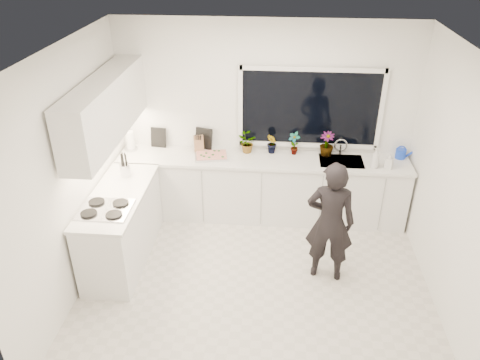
{
  "coord_description": "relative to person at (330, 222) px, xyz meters",
  "views": [
    {
      "loc": [
        0.18,
        -4.23,
        3.74
      ],
      "look_at": [
        -0.22,
        0.4,
        1.15
      ],
      "focal_mm": 35.0,
      "sensor_mm": 36.0,
      "label": 1
    }
  ],
  "objects": [
    {
      "name": "paper_towel_roll",
      "position": [
        -2.67,
        1.33,
        0.3
      ],
      "size": [
        0.11,
        0.11,
        0.26
      ],
      "primitive_type": "cylinder",
      "rotation": [
        0.0,
        0.0,
        -0.04
      ],
      "color": "white",
      "rests_on": "countertop_back"
    },
    {
      "name": "ceiling",
      "position": [
        -0.82,
        -0.22,
        1.96
      ],
      "size": [
        4.0,
        3.5,
        0.02
      ],
      "primitive_type": "cube",
      "color": "white",
      "rests_on": "wall_back"
    },
    {
      "name": "pizza",
      "position": [
        -1.51,
        1.2,
        0.2
      ],
      "size": [
        0.45,
        0.36,
        0.01
      ],
      "primitive_type": "cube",
      "rotation": [
        0.0,
        0.0,
        0.17
      ],
      "color": "#B21D17",
      "rests_on": "pizza_tray"
    },
    {
      "name": "utensil_crock",
      "position": [
        -2.51,
        0.58,
        0.25
      ],
      "size": [
        0.14,
        0.14,
        0.16
      ],
      "primitive_type": "cylinder",
      "rotation": [
        0.0,
        0.0,
        -0.09
      ],
      "color": "#ABABAF",
      "rests_on": "countertop_left"
    },
    {
      "name": "upper_cabinets",
      "position": [
        -2.61,
        0.48,
        1.1
      ],
      "size": [
        0.34,
        2.1,
        0.7
      ],
      "primitive_type": "cube",
      "color": "white",
      "rests_on": "wall_left"
    },
    {
      "name": "wall_left",
      "position": [
        -2.83,
        -0.22,
        0.6
      ],
      "size": [
        0.02,
        3.5,
        2.7
      ],
      "primitive_type": "cube",
      "color": "white",
      "rests_on": "ground"
    },
    {
      "name": "base_cabinets_back",
      "position": [
        -0.82,
        1.23,
        -0.31
      ],
      "size": [
        3.92,
        0.58,
        0.88
      ],
      "primitive_type": "cube",
      "color": "white",
      "rests_on": "floor"
    },
    {
      "name": "picture_frame_small",
      "position": [
        -1.66,
        1.47,
        0.32
      ],
      "size": [
        0.24,
        0.09,
        0.3
      ],
      "primitive_type": "cube",
      "rotation": [
        0.0,
        0.0,
        -0.3
      ],
      "color": "black",
      "rests_on": "countertop_back"
    },
    {
      "name": "base_cabinets_left",
      "position": [
        -2.49,
        0.13,
        -0.31
      ],
      "size": [
        0.58,
        1.6,
        0.88
      ],
      "primitive_type": "cube",
      "color": "white",
      "rests_on": "floor"
    },
    {
      "name": "countertop_left",
      "position": [
        -2.49,
        0.13,
        0.15
      ],
      "size": [
        0.62,
        1.6,
        0.04
      ],
      "primitive_type": "cube",
      "color": "silver",
      "rests_on": "base_cabinets_left"
    },
    {
      "name": "pizza_tray",
      "position": [
        -1.51,
        1.2,
        0.18
      ],
      "size": [
        0.49,
        0.4,
        0.03
      ],
      "primitive_type": "cube",
      "rotation": [
        0.0,
        0.0,
        0.17
      ],
      "color": "silver",
      "rests_on": "countertop_back"
    },
    {
      "name": "sink",
      "position": [
        0.23,
        1.23,
        0.12
      ],
      "size": [
        0.58,
        0.42,
        0.14
      ],
      "primitive_type": "cube",
      "color": "silver",
      "rests_on": "countertop_back"
    },
    {
      "name": "wall_back",
      "position": [
        -0.82,
        1.54,
        0.6
      ],
      "size": [
        4.0,
        0.02,
        2.7
      ],
      "primitive_type": "cube",
      "color": "white",
      "rests_on": "ground"
    },
    {
      "name": "watering_can",
      "position": [
        1.03,
        1.39,
        0.23
      ],
      "size": [
        0.18,
        0.18,
        0.13
      ],
      "primitive_type": "cylinder",
      "rotation": [
        0.0,
        0.0,
        0.42
      ],
      "color": "blue",
      "rests_on": "countertop_back"
    },
    {
      "name": "wall_right",
      "position": [
        1.19,
        -0.22,
        0.6
      ],
      "size": [
        0.02,
        3.5,
        2.7
      ],
      "primitive_type": "cube",
      "color": "white",
      "rests_on": "ground"
    },
    {
      "name": "floor",
      "position": [
        -0.82,
        -0.22,
        -0.76
      ],
      "size": [
        4.0,
        3.5,
        0.02
      ],
      "primitive_type": "cube",
      "color": "beige",
      "rests_on": "ground"
    },
    {
      "name": "knife_block",
      "position": [
        -1.71,
        1.37,
        0.28
      ],
      "size": [
        0.15,
        0.13,
        0.22
      ],
      "primitive_type": "cube",
      "rotation": [
        0.0,
        0.0,
        0.25
      ],
      "color": "#9B7148",
      "rests_on": "countertop_back"
    },
    {
      "name": "soap_bottles",
      "position": [
        0.71,
        1.08,
        0.29
      ],
      "size": [
        0.32,
        0.15,
        0.27
      ],
      "color": "#D8BF66",
      "rests_on": "countertop_back"
    },
    {
      "name": "countertop_back",
      "position": [
        -0.82,
        1.22,
        0.15
      ],
      "size": [
        3.94,
        0.62,
        0.04
      ],
      "primitive_type": "cube",
      "color": "silver",
      "rests_on": "base_cabinets_back"
    },
    {
      "name": "window",
      "position": [
        -0.22,
        1.51,
        0.8
      ],
      "size": [
        1.8,
        0.02,
        1.0
      ],
      "primitive_type": "cube",
      "color": "black",
      "rests_on": "wall_back"
    },
    {
      "name": "faucet",
      "position": [
        0.23,
        1.43,
        0.28
      ],
      "size": [
        0.03,
        0.03,
        0.22
      ],
      "primitive_type": "cylinder",
      "color": "silver",
      "rests_on": "countertop_back"
    },
    {
      "name": "person",
      "position": [
        0.0,
        0.0,
        0.0
      ],
      "size": [
        0.59,
        0.43,
        1.51
      ],
      "primitive_type": "imported",
      "rotation": [
        0.0,
        0.0,
        3.01
      ],
      "color": "black",
      "rests_on": "floor"
    },
    {
      "name": "picture_frame_large",
      "position": [
        -2.3,
        1.47,
        0.31
      ],
      "size": [
        0.22,
        0.05,
        0.28
      ],
      "primitive_type": "cube",
      "rotation": [
        0.0,
        0.0,
        -0.13
      ],
      "color": "black",
      "rests_on": "countertop_back"
    },
    {
      "name": "herb_plants",
      "position": [
        -0.57,
        1.39,
        0.32
      ],
      "size": [
        1.35,
        0.27,
        0.34
      ],
      "color": "#26662D",
      "rests_on": "countertop_back"
    },
    {
      "name": "stovetop",
      "position": [
        -2.51,
        -0.22,
        0.18
      ],
      "size": [
        0.56,
        0.48,
        0.03
      ],
      "primitive_type": "cube",
      "color": "black",
      "rests_on": "countertop_left"
    }
  ]
}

